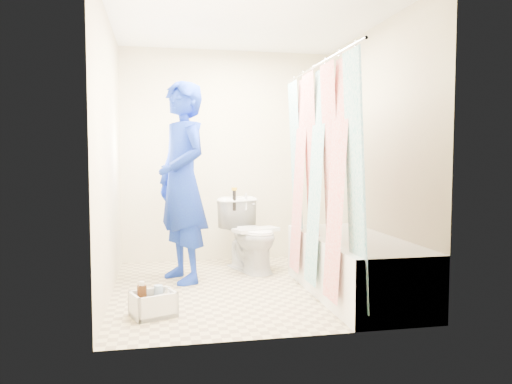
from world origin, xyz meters
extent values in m
plane|color=tan|center=(0.00, 0.00, 0.00)|extent=(2.60, 2.60, 0.00)
cube|color=white|center=(0.00, 0.00, 2.40)|extent=(2.40, 2.60, 0.02)
cube|color=beige|center=(0.00, 1.30, 1.20)|extent=(2.40, 0.02, 2.40)
cube|color=beige|center=(0.00, -1.30, 1.20)|extent=(2.40, 0.02, 2.40)
cube|color=beige|center=(-1.20, 0.00, 1.20)|extent=(0.02, 2.60, 2.40)
cube|color=beige|center=(1.20, 0.00, 1.20)|extent=(0.02, 2.60, 2.40)
cube|color=white|center=(0.85, -0.43, 0.25)|extent=(0.70, 1.75, 0.50)
cube|color=white|center=(0.85, -0.43, 0.46)|extent=(0.58, 1.63, 0.06)
cylinder|color=silver|center=(0.52, -0.43, 1.95)|extent=(0.02, 1.90, 0.02)
cube|color=silver|center=(0.52, -0.43, 1.02)|extent=(0.06, 1.75, 1.80)
imported|color=white|center=(0.15, 0.68, 0.38)|extent=(0.64, 0.84, 0.76)
cube|color=white|center=(0.19, 0.56, 0.44)|extent=(0.51, 0.34, 0.04)
cylinder|color=black|center=(0.01, 0.84, 0.73)|extent=(0.04, 0.04, 0.22)
cylinder|color=yellow|center=(0.01, 0.84, 0.85)|extent=(0.06, 0.06, 0.03)
cylinder|color=silver|center=(0.14, 0.89, 0.71)|extent=(0.03, 0.03, 0.18)
imported|color=navy|center=(-0.57, 0.37, 0.95)|extent=(0.69, 0.82, 1.90)
cube|color=silver|center=(-0.84, -0.68, 0.02)|extent=(0.37, 0.34, 0.03)
cube|color=silver|center=(-0.98, -0.73, 0.09)|extent=(0.11, 0.24, 0.18)
cube|color=silver|center=(-0.71, -0.63, 0.09)|extent=(0.11, 0.24, 0.18)
cube|color=silver|center=(-0.80, -0.78, 0.09)|extent=(0.29, 0.13, 0.18)
cube|color=silver|center=(-0.88, -0.57, 0.09)|extent=(0.29, 0.13, 0.18)
cylinder|color=#3B1E0B|center=(-0.92, -0.66, 0.13)|extent=(0.07, 0.07, 0.20)
cylinder|color=white|center=(-0.80, -0.61, 0.12)|extent=(0.07, 0.07, 0.18)
cylinder|color=#FBE5C4|center=(-0.81, -0.72, 0.10)|extent=(0.05, 0.05, 0.13)
cylinder|color=#3B1E0B|center=(-0.89, -0.76, 0.06)|extent=(0.06, 0.06, 0.06)
cylinder|color=gold|center=(-0.89, -0.76, 0.10)|extent=(0.06, 0.06, 0.01)
imported|color=silver|center=(-0.74, -0.68, 0.13)|extent=(0.13, 0.13, 0.20)
camera|label=1|loc=(-0.80, -4.41, 1.19)|focal=35.00mm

